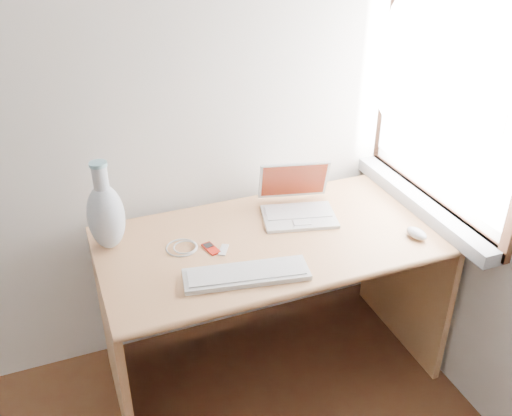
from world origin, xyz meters
name	(u,v)px	position (x,y,z in m)	size (l,w,h in m)	color
window	(442,97)	(1.72, 1.30, 1.28)	(0.11, 0.99, 1.10)	white
desk	(265,268)	(0.99, 1.41, 0.54)	(1.43, 0.72, 0.76)	tan
laptop	(295,204)	(1.16, 1.47, 0.81)	(0.36, 0.33, 0.21)	silver
external_keyboard	(246,274)	(0.79, 1.11, 0.77)	(0.49, 0.22, 0.02)	silver
mouse	(417,233)	(1.54, 1.11, 0.78)	(0.06, 0.10, 0.04)	silver
ipod	(211,248)	(0.72, 1.33, 0.76)	(0.06, 0.10, 0.01)	#A6160B
cable_coil	(182,248)	(0.62, 1.38, 0.76)	(0.13, 0.13, 0.01)	silver
remote	(224,250)	(0.77, 1.31, 0.76)	(0.03, 0.08, 0.01)	silver
vase	(106,214)	(0.35, 1.50, 0.91)	(0.15, 0.15, 0.37)	silver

